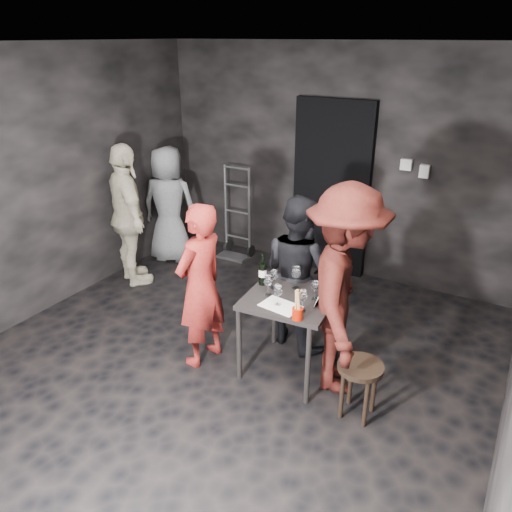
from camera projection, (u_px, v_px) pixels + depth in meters
The scene contains 25 objects.
floor at pixel (221, 369), 4.49m from camera, with size 4.50×5.00×0.02m, color black.
ceiling at pixel (210, 43), 3.39m from camera, with size 4.50×5.00×0.02m, color silver.
wall_back at pixel (335, 163), 5.91m from camera, with size 4.50×0.04×2.70m, color black.
wall_left at pixel (29, 188), 4.96m from camera, with size 0.04×5.00×2.70m, color black.
doorway at pixel (331, 189), 5.99m from camera, with size 0.95×0.10×2.10m, color black.
wallbox_upper at pixel (406, 164), 5.45m from camera, with size 0.12×0.06×0.12m, color #B7B7B2.
wallbox_lower at pixel (424, 171), 5.37m from camera, with size 0.10×0.06×0.14m, color #B7B7B2.
hand_truck at pixel (236, 240), 6.69m from camera, with size 0.41×0.34×1.22m.
tasting_table at pixel (291, 306), 4.21m from camera, with size 0.72×0.72×0.75m.
stool at pixel (360, 375), 3.80m from camera, with size 0.35×0.35×0.47m.
server_red at pixel (200, 286), 4.33m from camera, with size 0.55×0.36×1.51m, color maroon.
woman_black at pixel (298, 273), 4.61m from camera, with size 0.71×0.39×1.45m, color black.
man_maroon at pixel (345, 274), 3.90m from camera, with size 1.34×0.62×2.07m, color #421410.
bystander_cream at pixel (127, 208), 5.70m from camera, with size 1.09×0.52×1.86m, color beige.
bystander_grey at pixel (169, 205), 6.37m from camera, with size 0.74×0.40×1.51m, color slate.
tasting_mat at pixel (280, 306), 4.01m from camera, with size 0.32×0.21×0.00m, color white.
wine_glass_a at pixel (268, 285), 4.14m from camera, with size 0.08×0.08×0.20m, color white, non-canonical shape.
wine_glass_b at pixel (274, 279), 4.26m from camera, with size 0.07×0.07×0.18m, color white, non-canonical shape.
wine_glass_c at pixel (296, 276), 4.26m from camera, with size 0.08×0.08×0.22m, color white, non-canonical shape.
wine_glass_d at pixel (278, 294), 3.99m from camera, with size 0.07×0.07×0.19m, color white, non-canonical shape.
wine_glass_e at pixel (302, 300), 3.90m from camera, with size 0.08×0.08×0.20m, color white, non-canonical shape.
wine_glass_f at pixel (315, 289), 4.08m from camera, with size 0.07×0.07×0.18m, color white, non-canonical shape.
wine_bottle at pixel (263, 273), 4.32m from camera, with size 0.07×0.07×0.28m.
breadstick_cup at pixel (298, 305), 3.78m from camera, with size 0.09×0.09×0.27m.
reserved_card at pixel (318, 298), 4.02m from camera, with size 0.08×0.14×0.11m, color white, non-canonical shape.
Camera 1 is at (2.12, -3.03, 2.75)m, focal length 35.00 mm.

